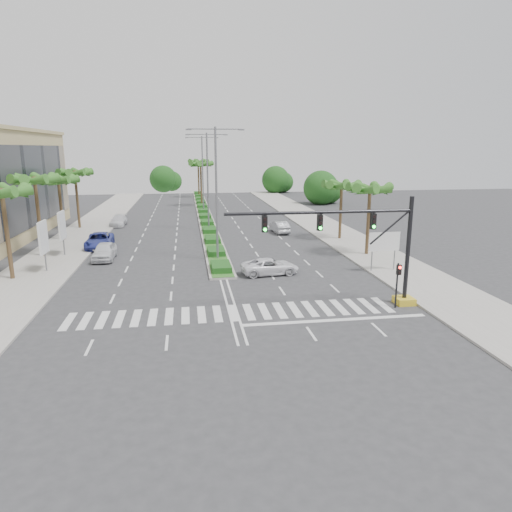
{
  "coord_description": "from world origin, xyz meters",
  "views": [
    {
      "loc": [
        -2.69,
        -27.18,
        10.17
      ],
      "look_at": [
        1.88,
        2.75,
        3.0
      ],
      "focal_mm": 32.0,
      "sensor_mm": 36.0,
      "label": 1
    }
  ],
  "objects_px": {
    "car_parked_a": "(104,251)",
    "car_crossing": "(270,266)",
    "car_parked_c": "(100,241)",
    "car_right": "(280,227)",
    "car_parked_b": "(103,239)",
    "car_parked_d": "(119,221)"
  },
  "relations": [
    {
      "from": "car_parked_b",
      "to": "car_parked_d",
      "type": "bearing_deg",
      "value": 87.55
    },
    {
      "from": "car_parked_a",
      "to": "car_parked_b",
      "type": "height_order",
      "value": "car_parked_a"
    },
    {
      "from": "car_parked_c",
      "to": "car_parked_d",
      "type": "height_order",
      "value": "car_parked_c"
    },
    {
      "from": "car_parked_b",
      "to": "car_parked_c",
      "type": "xyz_separation_m",
      "value": [
        -0.06,
        -1.41,
        0.12
      ]
    },
    {
      "from": "car_parked_d",
      "to": "car_right",
      "type": "relative_size",
      "value": 1.05
    },
    {
      "from": "car_parked_a",
      "to": "car_right",
      "type": "bearing_deg",
      "value": 31.08
    },
    {
      "from": "car_right",
      "to": "car_parked_c",
      "type": "bearing_deg",
      "value": 11.23
    },
    {
      "from": "car_parked_a",
      "to": "car_parked_c",
      "type": "height_order",
      "value": "car_parked_a"
    },
    {
      "from": "car_parked_c",
      "to": "car_right",
      "type": "relative_size",
      "value": 1.27
    },
    {
      "from": "car_right",
      "to": "car_parked_b",
      "type": "bearing_deg",
      "value": 7.54
    },
    {
      "from": "car_parked_c",
      "to": "car_parked_b",
      "type": "bearing_deg",
      "value": 84.13
    },
    {
      "from": "car_parked_a",
      "to": "car_crossing",
      "type": "xyz_separation_m",
      "value": [
        14.38,
        -7.37,
        -0.13
      ]
    },
    {
      "from": "car_parked_a",
      "to": "car_parked_d",
      "type": "relative_size",
      "value": 1.01
    },
    {
      "from": "car_parked_c",
      "to": "car_parked_d",
      "type": "distance_m",
      "value": 14.17
    },
    {
      "from": "car_parked_d",
      "to": "car_parked_a",
      "type": "bearing_deg",
      "value": -83.39
    },
    {
      "from": "car_parked_c",
      "to": "car_right",
      "type": "height_order",
      "value": "car_parked_c"
    },
    {
      "from": "car_crossing",
      "to": "car_right",
      "type": "bearing_deg",
      "value": -19.89
    },
    {
      "from": "car_parked_a",
      "to": "car_parked_d",
      "type": "distance_m",
      "value": 19.61
    },
    {
      "from": "car_parked_c",
      "to": "car_parked_d",
      "type": "xyz_separation_m",
      "value": [
        0.0,
        14.17,
        -0.11
      ]
    },
    {
      "from": "car_crossing",
      "to": "car_parked_a",
      "type": "bearing_deg",
      "value": 56.95
    },
    {
      "from": "car_parked_a",
      "to": "car_crossing",
      "type": "bearing_deg",
      "value": -26.51
    },
    {
      "from": "car_parked_b",
      "to": "car_crossing",
      "type": "height_order",
      "value": "car_parked_b"
    }
  ]
}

